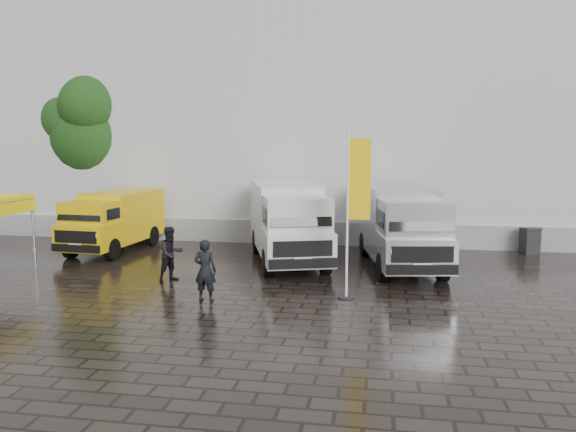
{
  "coord_description": "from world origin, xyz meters",
  "views": [
    {
      "loc": [
        2.11,
        -15.74,
        4.38
      ],
      "look_at": [
        -0.96,
        2.2,
        1.99
      ],
      "focal_mm": 35.0,
      "sensor_mm": 36.0,
      "label": 1
    }
  ],
  "objects_px": {
    "van_yellow": "(114,222)",
    "person_front": "(205,270)",
    "flagpole": "(354,207)",
    "van_silver": "(400,228)",
    "wheelie_bin": "(530,241)",
    "van_white": "(288,224)",
    "person_tent": "(171,254)"
  },
  "relations": [
    {
      "from": "van_yellow",
      "to": "person_front",
      "type": "bearing_deg",
      "value": -43.11
    },
    {
      "from": "person_front",
      "to": "flagpole",
      "type": "bearing_deg",
      "value": -162.55
    },
    {
      "from": "van_silver",
      "to": "flagpole",
      "type": "height_order",
      "value": "flagpole"
    },
    {
      "from": "van_yellow",
      "to": "wheelie_bin",
      "type": "bearing_deg",
      "value": 11.59
    },
    {
      "from": "wheelie_bin",
      "to": "person_front",
      "type": "relative_size",
      "value": 0.6
    },
    {
      "from": "van_yellow",
      "to": "van_white",
      "type": "height_order",
      "value": "van_white"
    },
    {
      "from": "wheelie_bin",
      "to": "van_white",
      "type": "bearing_deg",
      "value": -177.07
    },
    {
      "from": "van_white",
      "to": "wheelie_bin",
      "type": "xyz_separation_m",
      "value": [
        9.18,
        3.1,
        -0.9
      ]
    },
    {
      "from": "van_yellow",
      "to": "wheelie_bin",
      "type": "xyz_separation_m",
      "value": [
        16.46,
        2.25,
        -0.66
      ]
    },
    {
      "from": "wheelie_bin",
      "to": "person_tent",
      "type": "distance_m",
      "value": 13.97
    },
    {
      "from": "flagpole",
      "to": "van_silver",
      "type": "bearing_deg",
      "value": 72.11
    },
    {
      "from": "van_yellow",
      "to": "person_front",
      "type": "height_order",
      "value": "van_yellow"
    },
    {
      "from": "van_silver",
      "to": "wheelie_bin",
      "type": "bearing_deg",
      "value": 22.05
    },
    {
      "from": "van_yellow",
      "to": "van_white",
      "type": "xyz_separation_m",
      "value": [
        7.28,
        -0.85,
        0.24
      ]
    },
    {
      "from": "van_white",
      "to": "person_front",
      "type": "distance_m",
      "value": 5.66
    },
    {
      "from": "wheelie_bin",
      "to": "person_tent",
      "type": "xyz_separation_m",
      "value": [
        -12.35,
        -6.53,
        0.35
      ]
    },
    {
      "from": "flagpole",
      "to": "person_front",
      "type": "xyz_separation_m",
      "value": [
        -4.02,
        -0.99,
        -1.72
      ]
    },
    {
      "from": "van_yellow",
      "to": "person_tent",
      "type": "xyz_separation_m",
      "value": [
        4.11,
        -4.28,
        -0.32
      ]
    },
    {
      "from": "flagpole",
      "to": "wheelie_bin",
      "type": "xyz_separation_m",
      "value": [
        6.54,
        7.57,
        -2.07
      ]
    },
    {
      "from": "wheelie_bin",
      "to": "person_front",
      "type": "bearing_deg",
      "value": -156.67
    },
    {
      "from": "wheelie_bin",
      "to": "van_silver",
      "type": "bearing_deg",
      "value": -163.54
    },
    {
      "from": "van_silver",
      "to": "wheelie_bin",
      "type": "height_order",
      "value": "van_silver"
    },
    {
      "from": "van_silver",
      "to": "wheelie_bin",
      "type": "distance_m",
      "value": 6.14
    },
    {
      "from": "flagpole",
      "to": "person_tent",
      "type": "bearing_deg",
      "value": 169.87
    },
    {
      "from": "van_yellow",
      "to": "van_silver",
      "type": "bearing_deg",
      "value": -1.17
    },
    {
      "from": "van_yellow",
      "to": "flagpole",
      "type": "distance_m",
      "value": 11.35
    },
    {
      "from": "van_yellow",
      "to": "van_silver",
      "type": "relative_size",
      "value": 0.79
    },
    {
      "from": "flagpole",
      "to": "person_tent",
      "type": "distance_m",
      "value": 6.14
    },
    {
      "from": "van_yellow",
      "to": "person_front",
      "type": "distance_m",
      "value": 8.65
    },
    {
      "from": "flagpole",
      "to": "person_front",
      "type": "distance_m",
      "value": 4.48
    },
    {
      "from": "van_silver",
      "to": "person_front",
      "type": "xyz_separation_m",
      "value": [
        -5.42,
        -5.33,
        -0.53
      ]
    },
    {
      "from": "wheelie_bin",
      "to": "van_yellow",
      "type": "bearing_deg",
      "value": 172.07
    }
  ]
}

